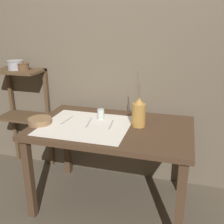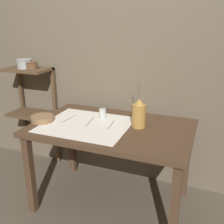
# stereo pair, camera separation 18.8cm
# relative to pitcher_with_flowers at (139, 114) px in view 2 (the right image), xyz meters

# --- Properties ---
(ground_plane) EXTENTS (12.00, 12.00, 0.00)m
(ground_plane) POSITION_rel_pitcher_with_flowers_xyz_m (-0.21, -0.06, -0.86)
(ground_plane) COLOR brown
(stone_wall_back) EXTENTS (7.00, 0.06, 2.40)m
(stone_wall_back) POSITION_rel_pitcher_with_flowers_xyz_m (-0.21, 0.46, 0.34)
(stone_wall_back) COLOR #6B5E4C
(stone_wall_back) RESTS_ON ground_plane
(wooden_table) EXTENTS (1.30, 0.82, 0.75)m
(wooden_table) POSITION_rel_pitcher_with_flowers_xyz_m (-0.21, -0.06, -0.20)
(wooden_table) COLOR #4C3523
(wooden_table) RESTS_ON ground_plane
(wooden_shelf_unit) EXTENTS (0.48, 0.30, 1.10)m
(wooden_shelf_unit) POSITION_rel_pitcher_with_flowers_xyz_m (-1.27, 0.30, -0.10)
(wooden_shelf_unit) COLOR brown
(wooden_shelf_unit) RESTS_ON ground_plane
(linen_cloth) EXTENTS (0.70, 0.61, 0.00)m
(linen_cloth) POSITION_rel_pitcher_with_flowers_xyz_m (-0.41, -0.11, -0.11)
(linen_cloth) COLOR white
(linen_cloth) RESTS_ON wooden_table
(pitcher_with_flowers) EXTENTS (0.11, 0.11, 0.45)m
(pitcher_with_flowers) POSITION_rel_pitcher_with_flowers_xyz_m (0.00, 0.00, 0.00)
(pitcher_with_flowers) COLOR #B7843D
(pitcher_with_flowers) RESTS_ON wooden_table
(wooden_bowl) EXTENTS (0.19, 0.19, 0.05)m
(wooden_bowl) POSITION_rel_pitcher_with_flowers_xyz_m (-0.80, -0.18, -0.09)
(wooden_bowl) COLOR #8E6B47
(wooden_bowl) RESTS_ON wooden_table
(glass_tumbler_near) EXTENTS (0.06, 0.06, 0.09)m
(glass_tumbler_near) POSITION_rel_pitcher_with_flowers_xyz_m (-0.34, 0.06, -0.06)
(glass_tumbler_near) COLOR silver
(glass_tumbler_near) RESTS_ON wooden_table
(knife_center) EXTENTS (0.03, 0.21, 0.00)m
(knife_center) POSITION_rel_pitcher_with_flowers_xyz_m (-0.61, -0.05, -0.11)
(knife_center) COLOR #A8A8AD
(knife_center) RESTS_ON wooden_table
(spoon_inner) EXTENTS (0.05, 0.22, 0.02)m
(spoon_inner) POSITION_rel_pitcher_with_flowers_xyz_m (-0.42, 0.01, -0.10)
(spoon_inner) COLOR #A8A8AD
(spoon_inner) RESTS_ON wooden_table
(fork_outer) EXTENTS (0.03, 0.21, 0.00)m
(fork_outer) POSITION_rel_pitcher_with_flowers_xyz_m (-0.22, -0.05, -0.11)
(fork_outer) COLOR #A8A8AD
(fork_outer) RESTS_ON wooden_table
(metal_pot_large) EXTENTS (0.16, 0.16, 0.09)m
(metal_pot_large) POSITION_rel_pitcher_with_flowers_xyz_m (-1.29, 0.26, 0.30)
(metal_pot_large) COLOR #A8A8AD
(metal_pot_large) RESTS_ON wooden_shelf_unit
(metal_pot_small) EXTENTS (0.12, 0.12, 0.07)m
(metal_pot_small) POSITION_rel_pitcher_with_flowers_xyz_m (-1.20, 0.26, 0.28)
(metal_pot_small) COLOR brown
(metal_pot_small) RESTS_ON wooden_shelf_unit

